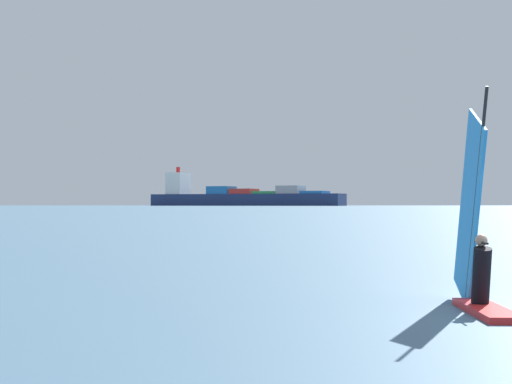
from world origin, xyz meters
name	(u,v)px	position (x,y,z in m)	size (l,w,h in m)	color
windsurfer	(478,256)	(-1.42, -0.69, 0.96)	(1.51, 3.87, 4.09)	red
cargo_ship	(241,197)	(-286.15, 769.18, 9.04)	(201.16, 41.66, 39.81)	navy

